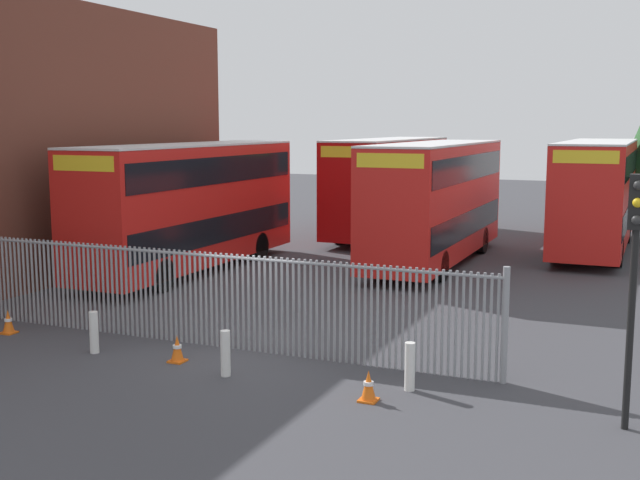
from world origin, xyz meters
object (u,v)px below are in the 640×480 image
object	(u,v)px
double_decker_bus_far_back	(389,183)
traffic_cone_mid_forecourt	(369,386)
double_decker_bus_behind_fence_left	(436,198)
traffic_cone_by_gate	(177,349)
bollard_center_front	(225,353)
traffic_light_kerbside	(635,255)
double_decker_bus_behind_fence_right	(596,191)
bollard_near_right	(410,367)
double_decker_bus_near_gate	(190,202)
traffic_cone_near_kerb	(8,322)
bollard_near_left	(94,332)

from	to	relation	value
double_decker_bus_far_back	traffic_cone_mid_forecourt	distance (m)	22.31
double_decker_bus_behind_fence_left	traffic_cone_by_gate	xyz separation A→B (m)	(-1.84, -14.18, -2.13)
bollard_center_front	traffic_light_kerbside	distance (m)	8.03
double_decker_bus_behind_fence_right	bollard_near_right	xyz separation A→B (m)	(-1.85, -19.10, -1.95)
bollard_near_right	traffic_cone_by_gate	distance (m)	5.16
double_decker_bus_near_gate	double_decker_bus_far_back	world-z (taller)	same
bollard_center_front	traffic_cone_near_kerb	distance (m)	6.61
bollard_near_left	traffic_cone_near_kerb	bearing A→B (deg)	170.59
bollard_near_left	double_decker_bus_near_gate	bearing A→B (deg)	110.17
double_decker_bus_behind_fence_left	double_decker_bus_far_back	distance (m)	7.45
bollard_near_left	bollard_center_front	distance (m)	3.55
bollard_center_front	traffic_cone_by_gate	distance (m)	1.52
traffic_light_kerbside	double_decker_bus_far_back	bearing A→B (deg)	118.28
double_decker_bus_far_back	traffic_cone_by_gate	xyz separation A→B (m)	(2.09, -20.50, -2.13)
traffic_cone_by_gate	double_decker_bus_near_gate	bearing A→B (deg)	121.00
double_decker_bus_near_gate	bollard_center_front	bearing A→B (deg)	-54.07
bollard_near_right	double_decker_bus_behind_fence_left	bearing A→B (deg)	103.33
double_decker_bus_behind_fence_right	traffic_cone_mid_forecourt	bearing A→B (deg)	-96.76
bollard_near_right	double_decker_bus_far_back	bearing A→B (deg)	109.64
bollard_near_left	double_decker_bus_behind_fence_left	bearing A→B (deg)	74.65
double_decker_bus_behind_fence_left	traffic_cone_near_kerb	world-z (taller)	double_decker_bus_behind_fence_left
bollard_center_front	traffic_cone_mid_forecourt	world-z (taller)	bollard_center_front
double_decker_bus_near_gate	traffic_light_kerbside	distance (m)	17.40
double_decker_bus_behind_fence_left	bollard_center_front	distance (m)	14.73
bollard_near_left	double_decker_bus_far_back	bearing A→B (deg)	89.98
bollard_near_right	traffic_cone_near_kerb	bearing A→B (deg)	179.33
double_decker_bus_near_gate	double_decker_bus_far_back	bearing A→B (deg)	72.99
double_decker_bus_behind_fence_left	bollard_near_right	xyz separation A→B (m)	(3.31, -13.96, -1.95)
double_decker_bus_behind_fence_right	traffic_cone_mid_forecourt	size ratio (longest dim) A/B	18.32
double_decker_bus_behind_fence_left	bollard_near_right	distance (m)	14.48
double_decker_bus_behind_fence_left	double_decker_bus_far_back	size ratio (longest dim) A/B	1.00
double_decker_bus_behind_fence_left	bollard_near_left	bearing A→B (deg)	-105.35
double_decker_bus_behind_fence_left	traffic_light_kerbside	size ratio (longest dim) A/B	2.51
double_decker_bus_near_gate	double_decker_bus_behind_fence_right	xyz separation A→B (m)	(12.54, 10.10, 0.00)
double_decker_bus_near_gate	bollard_near_left	bearing A→B (deg)	-69.83
double_decker_bus_near_gate	traffic_cone_mid_forecourt	xyz separation A→B (m)	(10.17, -9.88, -2.13)
traffic_cone_mid_forecourt	double_decker_bus_far_back	bearing A→B (deg)	107.60
bollard_center_front	traffic_cone_mid_forecourt	size ratio (longest dim) A/B	1.61
traffic_light_kerbside	bollard_near_left	bearing A→B (deg)	179.68
double_decker_bus_near_gate	bollard_near_left	world-z (taller)	double_decker_bus_near_gate
double_decker_bus_far_back	traffic_cone_mid_forecourt	world-z (taller)	double_decker_bus_far_back
traffic_cone_mid_forecourt	traffic_light_kerbside	world-z (taller)	traffic_light_kerbside
bollard_near_left	bollard_center_front	size ratio (longest dim) A/B	1.00
bollard_near_left	traffic_cone_mid_forecourt	world-z (taller)	bollard_near_left
bollard_near_right	traffic_cone_by_gate	size ratio (longest dim) A/B	1.61
bollard_near_right	double_decker_bus_behind_fence_right	bearing A→B (deg)	84.48
double_decker_bus_far_back	bollard_near_right	xyz separation A→B (m)	(7.24, -20.28, -1.95)
double_decker_bus_near_gate	bollard_center_front	world-z (taller)	double_decker_bus_near_gate
double_decker_bus_far_back	traffic_cone_mid_forecourt	size ratio (longest dim) A/B	18.32
double_decker_bus_behind_fence_right	traffic_cone_by_gate	bearing A→B (deg)	-109.91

